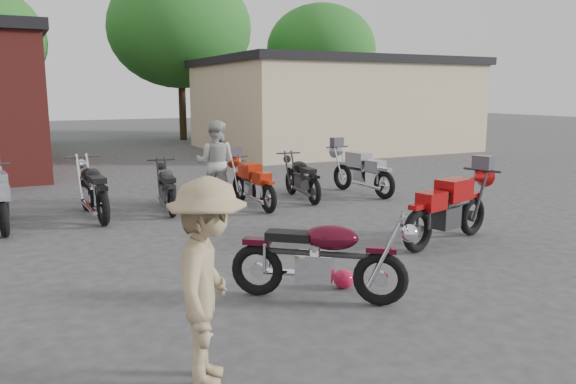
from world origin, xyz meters
name	(u,v)px	position (x,y,z in m)	size (l,w,h in m)	color
ground	(360,280)	(0.00, 0.00, 0.00)	(90.00, 90.00, 0.00)	#373639
stucco_building	(331,108)	(8.50, 15.00, 1.75)	(10.00, 8.00, 3.50)	#C3B78B
tree_2	(181,51)	(4.00, 22.00, 4.40)	(7.04, 7.04, 8.80)	#17591D
tree_3	(321,66)	(12.00, 22.00, 3.80)	(6.08, 6.08, 7.60)	#17591D
vintage_motorcycle	(321,253)	(-0.83, -0.41, 0.59)	(2.03, 0.67, 1.18)	#460817
sportbike	(449,205)	(2.30, 0.90, 0.63)	(2.16, 0.71, 1.26)	#9F0D0E
helmet	(344,279)	(-0.36, -0.17, 0.12)	(0.27, 0.27, 0.25)	#BA1336
person_light	(216,162)	(0.02, 5.70, 0.91)	(0.89, 0.69, 1.82)	#AEAEAA
person_tan	(209,282)	(-2.60, -1.60, 0.88)	(1.14, 0.66, 1.77)	#9D8661
row_bike_2	(93,186)	(-2.60, 5.43, 0.62)	(2.15, 0.71, 1.25)	black
row_bike_3	(167,185)	(-1.14, 5.44, 0.54)	(1.88, 0.62, 1.09)	black
row_bike_4	(252,181)	(0.59, 4.99, 0.56)	(1.93, 0.64, 1.12)	red
row_bike_5	(302,175)	(1.93, 5.29, 0.55)	(1.90, 0.63, 1.10)	black
row_bike_6	(362,169)	(3.52, 5.22, 0.60)	(2.07, 0.68, 1.20)	#9395A1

